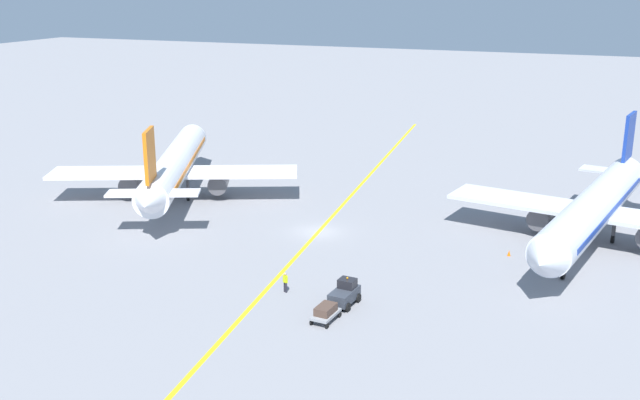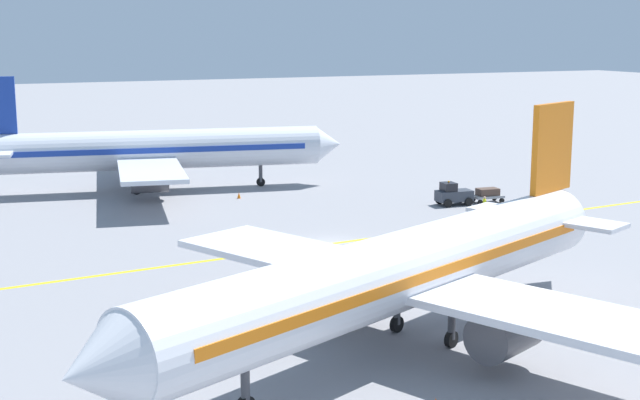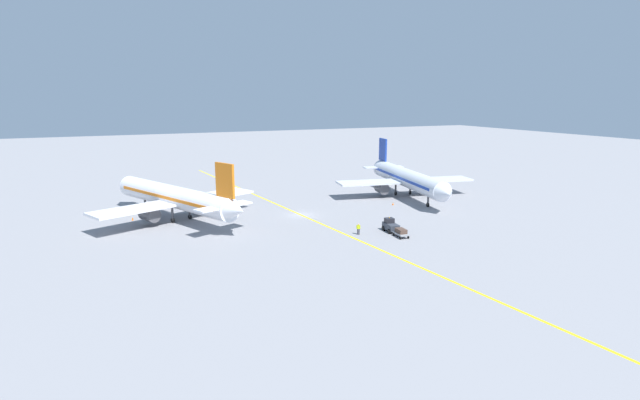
{
  "view_description": "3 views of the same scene",
  "coord_description": "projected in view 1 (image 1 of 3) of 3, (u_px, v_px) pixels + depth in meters",
  "views": [
    {
      "loc": [
        26.27,
        -65.58,
        24.25
      ],
      "look_at": [
        -0.83,
        2.51,
        2.54
      ],
      "focal_mm": 42.0,
      "sensor_mm": 36.0,
      "label": 1
    },
    {
      "loc": [
        -54.35,
        25.31,
        14.64
      ],
      "look_at": [
        -3.11,
        2.18,
        3.82
      ],
      "focal_mm": 50.0,
      "sensor_mm": 36.0,
      "label": 2
    },
    {
      "loc": [
        -31.17,
        -77.04,
        20.06
      ],
      "look_at": [
        4.19,
        1.3,
        2.01
      ],
      "focal_mm": 28.0,
      "sensor_mm": 36.0,
      "label": 3
    }
  ],
  "objects": [
    {
      "name": "baggage_cart_trailing",
      "position": [
        326.0,
        312.0,
        54.98
      ],
      "size": [
        1.63,
        2.72,
        1.24
      ],
      "color": "gray",
      "rests_on": "ground"
    },
    {
      "name": "traffic_cone_mid_apron",
      "position": [
        140.0,
        184.0,
        90.94
      ],
      "size": [
        0.32,
        0.32,
        0.55
      ],
      "primitive_type": "cone",
      "color": "orange",
      "rests_on": "ground"
    },
    {
      "name": "airplane_adjacent_stand",
      "position": [
        595.0,
        207.0,
        69.99
      ],
      "size": [
        28.48,
        35.4,
        10.6
      ],
      "color": "silver",
      "rests_on": "ground"
    },
    {
      "name": "airplane_at_gate",
      "position": [
        175.0,
        166.0,
        85.53
      ],
      "size": [
        27.77,
        33.79,
        10.6
      ],
      "color": "white",
      "rests_on": "ground"
    },
    {
      "name": "ground_crew_worker",
      "position": [
        285.0,
        282.0,
        60.02
      ],
      "size": [
        0.53,
        0.36,
        1.68
      ],
      "color": "#23232D",
      "rests_on": "ground"
    },
    {
      "name": "apron_yellow_centreline",
      "position": [
        318.0,
        232.0,
        74.62
      ],
      "size": [
        11.92,
        119.48,
        0.01
      ],
      "primitive_type": "cube",
      "rotation": [
        0.0,
        0.0,
        0.1
      ],
      "color": "yellow",
      "rests_on": "ground"
    },
    {
      "name": "baggage_tug_dark",
      "position": [
        345.0,
        294.0,
        57.75
      ],
      "size": [
        1.98,
        3.12,
        2.11
      ],
      "color": "#333842",
      "rests_on": "ground"
    },
    {
      "name": "ground_plane",
      "position": [
        318.0,
        232.0,
        74.62
      ],
      "size": [
        400.0,
        400.0,
        0.0
      ],
      "primitive_type": "plane",
      "color": "gray"
    },
    {
      "name": "traffic_cone_near_nose",
      "position": [
        509.0,
        253.0,
        68.09
      ],
      "size": [
        0.32,
        0.32,
        0.55
      ],
      "primitive_type": "cone",
      "color": "orange",
      "rests_on": "ground"
    }
  ]
}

